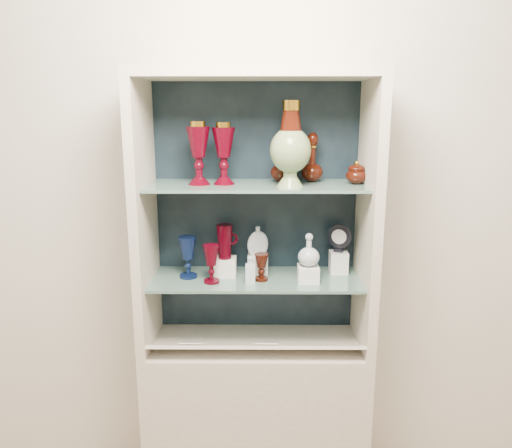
{
  "coord_description": "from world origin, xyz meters",
  "views": [
    {
      "loc": [
        0.01,
        -0.55,
        1.79
      ],
      "look_at": [
        0.0,
        1.53,
        1.3
      ],
      "focal_mm": 35.0,
      "sensor_mm": 36.0,
      "label": 1
    }
  ],
  "objects_px": {
    "ruby_decanter_a": "(281,154)",
    "ruby_goblet_small": "(261,267)",
    "pedestal_lamp_left": "(199,153)",
    "clear_round_decanter": "(309,251)",
    "ruby_pitcher": "(225,242)",
    "clear_square_bottle": "(250,269)",
    "ruby_decanter_b": "(312,156)",
    "ruby_goblet_tall": "(211,264)",
    "cobalt_goblet": "(188,257)",
    "enamel_urn": "(291,144)",
    "cameo_medallion": "(339,238)",
    "lidded_bowl": "(356,172)",
    "pedestal_lamp_right": "(224,154)",
    "flat_flask": "(258,240)"
  },
  "relations": [
    {
      "from": "ruby_decanter_a",
      "to": "ruby_goblet_small",
      "type": "relative_size",
      "value": 2.0
    },
    {
      "from": "pedestal_lamp_left",
      "to": "ruby_decanter_a",
      "type": "height_order",
      "value": "pedestal_lamp_left"
    },
    {
      "from": "clear_round_decanter",
      "to": "ruby_goblet_small",
      "type": "bearing_deg",
      "value": 176.04
    },
    {
      "from": "ruby_goblet_small",
      "to": "clear_round_decanter",
      "type": "xyz_separation_m",
      "value": [
        0.2,
        -0.01,
        0.08
      ]
    },
    {
      "from": "ruby_pitcher",
      "to": "clear_square_bottle",
      "type": "height_order",
      "value": "ruby_pitcher"
    },
    {
      "from": "ruby_decanter_b",
      "to": "ruby_goblet_small",
      "type": "relative_size",
      "value": 1.89
    },
    {
      "from": "ruby_goblet_tall",
      "to": "clear_square_bottle",
      "type": "xyz_separation_m",
      "value": [
        0.17,
        -0.0,
        -0.02
      ]
    },
    {
      "from": "cobalt_goblet",
      "to": "ruby_goblet_small",
      "type": "relative_size",
      "value": 1.56
    },
    {
      "from": "enamel_urn",
      "to": "cameo_medallion",
      "type": "relative_size",
      "value": 2.63
    },
    {
      "from": "enamel_urn",
      "to": "clear_square_bottle",
      "type": "bearing_deg",
      "value": -178.96
    },
    {
      "from": "lidded_bowl",
      "to": "ruby_goblet_tall",
      "type": "bearing_deg",
      "value": -173.32
    },
    {
      "from": "clear_square_bottle",
      "to": "cameo_medallion",
      "type": "bearing_deg",
      "value": 18.95
    },
    {
      "from": "lidded_bowl",
      "to": "ruby_pitcher",
      "type": "relative_size",
      "value": 0.66
    },
    {
      "from": "cobalt_goblet",
      "to": "clear_square_bottle",
      "type": "distance_m",
      "value": 0.29
    },
    {
      "from": "pedestal_lamp_right",
      "to": "enamel_urn",
      "type": "bearing_deg",
      "value": -13.15
    },
    {
      "from": "pedestal_lamp_left",
      "to": "cobalt_goblet",
      "type": "distance_m",
      "value": 0.46
    },
    {
      "from": "cameo_medallion",
      "to": "clear_round_decanter",
      "type": "bearing_deg",
      "value": -116.96
    },
    {
      "from": "enamel_urn",
      "to": "clear_square_bottle",
      "type": "distance_m",
      "value": 0.56
    },
    {
      "from": "pedestal_lamp_right",
      "to": "lidded_bowl",
      "type": "height_order",
      "value": "pedestal_lamp_right"
    },
    {
      "from": "pedestal_lamp_right",
      "to": "enamel_urn",
      "type": "xyz_separation_m",
      "value": [
        0.28,
        -0.06,
        0.04
      ]
    },
    {
      "from": "enamel_urn",
      "to": "cameo_medallion",
      "type": "height_order",
      "value": "enamel_urn"
    },
    {
      "from": "clear_square_bottle",
      "to": "ruby_goblet_tall",
      "type": "bearing_deg",
      "value": 179.08
    },
    {
      "from": "ruby_pitcher",
      "to": "ruby_decanter_b",
      "type": "bearing_deg",
      "value": -18.21
    },
    {
      "from": "pedestal_lamp_left",
      "to": "cobalt_goblet",
      "type": "bearing_deg",
      "value": 169.46
    },
    {
      "from": "flat_flask",
      "to": "ruby_decanter_a",
      "type": "bearing_deg",
      "value": -7.13
    },
    {
      "from": "lidded_bowl",
      "to": "cameo_medallion",
      "type": "bearing_deg",
      "value": 129.2
    },
    {
      "from": "cobalt_goblet",
      "to": "cameo_medallion",
      "type": "height_order",
      "value": "cameo_medallion"
    },
    {
      "from": "ruby_decanter_a",
      "to": "clear_round_decanter",
      "type": "height_order",
      "value": "ruby_decanter_a"
    },
    {
      "from": "pedestal_lamp_left",
      "to": "pedestal_lamp_right",
      "type": "xyz_separation_m",
      "value": [
        0.1,
        0.01,
        -0.0
      ]
    },
    {
      "from": "ruby_decanter_b",
      "to": "cameo_medallion",
      "type": "relative_size",
      "value": 1.71
    },
    {
      "from": "ruby_decanter_a",
      "to": "ruby_pitcher",
      "type": "distance_m",
      "value": 0.46
    },
    {
      "from": "flat_flask",
      "to": "ruby_goblet_tall",
      "type": "bearing_deg",
      "value": -169.17
    },
    {
      "from": "ruby_pitcher",
      "to": "pedestal_lamp_left",
      "type": "bearing_deg",
      "value": 177.78
    },
    {
      "from": "ruby_decanter_a",
      "to": "ruby_pitcher",
      "type": "bearing_deg",
      "value": -171.52
    },
    {
      "from": "ruby_pitcher",
      "to": "flat_flask",
      "type": "bearing_deg",
      "value": -17.72
    },
    {
      "from": "pedestal_lamp_right",
      "to": "clear_square_bottle",
      "type": "xyz_separation_m",
      "value": [
        0.11,
        -0.07,
        -0.49
      ]
    },
    {
      "from": "ruby_goblet_tall",
      "to": "cameo_medallion",
      "type": "relative_size",
      "value": 1.27
    },
    {
      "from": "cobalt_goblet",
      "to": "ruby_goblet_small",
      "type": "xyz_separation_m",
      "value": [
        0.33,
        -0.04,
        -0.03
      ]
    },
    {
      "from": "pedestal_lamp_left",
      "to": "cobalt_goblet",
      "type": "xyz_separation_m",
      "value": [
        -0.06,
        0.01,
        -0.46
      ]
    },
    {
      "from": "ruby_pitcher",
      "to": "clear_round_decanter",
      "type": "xyz_separation_m",
      "value": [
        0.37,
        -0.08,
        -0.02
      ]
    },
    {
      "from": "clear_square_bottle",
      "to": "flat_flask",
      "type": "xyz_separation_m",
      "value": [
        0.03,
        0.11,
        0.1
      ]
    },
    {
      "from": "ruby_goblet_tall",
      "to": "ruby_pitcher",
      "type": "distance_m",
      "value": 0.13
    },
    {
      "from": "enamel_urn",
      "to": "ruby_decanter_b",
      "type": "height_order",
      "value": "enamel_urn"
    },
    {
      "from": "pedestal_lamp_left",
      "to": "ruby_decanter_b",
      "type": "bearing_deg",
      "value": 9.43
    },
    {
      "from": "pedestal_lamp_right",
      "to": "ruby_pitcher",
      "type": "height_order",
      "value": "pedestal_lamp_right"
    },
    {
      "from": "ruby_goblet_tall",
      "to": "ruby_decanter_a",
      "type": "bearing_deg",
      "value": 23.82
    },
    {
      "from": "cobalt_goblet",
      "to": "clear_round_decanter",
      "type": "bearing_deg",
      "value": -5.51
    },
    {
      "from": "pedestal_lamp_left",
      "to": "ruby_goblet_tall",
      "type": "height_order",
      "value": "pedestal_lamp_left"
    },
    {
      "from": "ruby_decanter_b",
      "to": "flat_flask",
      "type": "xyz_separation_m",
      "value": [
        -0.24,
        -0.02,
        -0.37
      ]
    },
    {
      "from": "ruby_goblet_tall",
      "to": "ruby_pitcher",
      "type": "relative_size",
      "value": 1.09
    }
  ]
}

